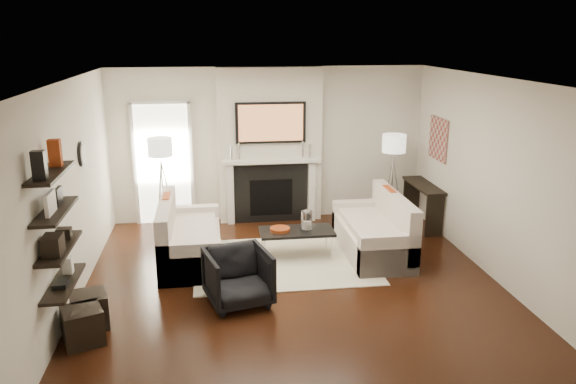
{
  "coord_description": "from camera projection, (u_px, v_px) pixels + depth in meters",
  "views": [
    {
      "loc": [
        -1.03,
        -6.71,
        3.25
      ],
      "look_at": [
        0.0,
        0.6,
        1.15
      ],
      "focal_mm": 35.0,
      "sensor_mm": 36.0,
      "label": 1
    }
  ],
  "objects": [
    {
      "name": "room_envelope",
      "position": [
        295.0,
        190.0,
        7.05
      ],
      "size": [
        6.0,
        6.0,
        6.0
      ],
      "color": "black",
      "rests_on": "ground"
    },
    {
      "name": "chimney_breast",
      "position": [
        270.0,
        146.0,
        9.79
      ],
      "size": [
        1.8,
        0.25,
        2.7
      ],
      "primitive_type": "cube",
      "color": "silver",
      "rests_on": "floor"
    },
    {
      "name": "fireplace_surround",
      "position": [
        271.0,
        194.0,
        9.89
      ],
      "size": [
        1.3,
        0.02,
        1.04
      ],
      "primitive_type": "cube",
      "color": "black",
      "rests_on": "floor"
    },
    {
      "name": "firebox",
      "position": [
        271.0,
        197.0,
        9.9
      ],
      "size": [
        0.75,
        0.02,
        0.65
      ],
      "primitive_type": "cube",
      "color": "black",
      "rests_on": "floor"
    },
    {
      "name": "mantel_pilaster_l",
      "position": [
        230.0,
        194.0,
        9.75
      ],
      "size": [
        0.12,
        0.08,
        1.1
      ],
      "primitive_type": "cube",
      "color": "white",
      "rests_on": "floor"
    },
    {
      "name": "mantel_pilaster_r",
      "position": [
        312.0,
        191.0,
        9.95
      ],
      "size": [
        0.12,
        0.08,
        1.1
      ],
      "primitive_type": "cube",
      "color": "white",
      "rests_on": "floor"
    },
    {
      "name": "mantel_shelf",
      "position": [
        271.0,
        161.0,
        9.68
      ],
      "size": [
        1.7,
        0.18,
        0.07
      ],
      "primitive_type": "cube",
      "color": "white",
      "rests_on": "chimney_breast"
    },
    {
      "name": "tv_body",
      "position": [
        271.0,
        123.0,
        9.52
      ],
      "size": [
        1.2,
        0.06,
        0.7
      ],
      "primitive_type": "cube",
      "color": "black",
      "rests_on": "chimney_breast"
    },
    {
      "name": "tv_screen",
      "position": [
        271.0,
        123.0,
        9.49
      ],
      "size": [
        1.1,
        0.0,
        0.62
      ],
      "primitive_type": "cube",
      "color": "#BF723F",
      "rests_on": "tv_body"
    },
    {
      "name": "candlestick_l_tall",
      "position": [
        239.0,
        151.0,
        9.56
      ],
      "size": [
        0.04,
        0.04,
        0.3
      ],
      "primitive_type": "cylinder",
      "color": "silver",
      "rests_on": "mantel_shelf"
    },
    {
      "name": "candlestick_l_short",
      "position": [
        231.0,
        153.0,
        9.55
      ],
      "size": [
        0.04,
        0.04,
        0.24
      ],
      "primitive_type": "cylinder",
      "color": "silver",
      "rests_on": "mantel_shelf"
    },
    {
      "name": "candlestick_r_tall",
      "position": [
        303.0,
        149.0,
        9.71
      ],
      "size": [
        0.04,
        0.04,
        0.3
      ],
      "primitive_type": "cylinder",
      "color": "silver",
      "rests_on": "mantel_shelf"
    },
    {
      "name": "candlestick_r_short",
      "position": [
        310.0,
        151.0,
        9.73
      ],
      "size": [
        0.04,
        0.04,
        0.24
      ],
      "primitive_type": "cylinder",
      "color": "silver",
      "rests_on": "mantel_shelf"
    },
    {
      "name": "hallway_panel",
      "position": [
        163.0,
        164.0,
        9.72
      ],
      "size": [
        0.9,
        0.02,
        2.1
      ],
      "primitive_type": "cube",
      "color": "white",
      "rests_on": "floor"
    },
    {
      "name": "door_trim_l",
      "position": [
        135.0,
        166.0,
        9.64
      ],
      "size": [
        0.06,
        0.06,
        2.16
      ],
      "primitive_type": "cube",
      "color": "white",
      "rests_on": "floor"
    },
    {
      "name": "door_trim_r",
      "position": [
        191.0,
        164.0,
        9.77
      ],
      "size": [
        0.06,
        0.06,
        2.16
      ],
      "primitive_type": "cube",
      "color": "white",
      "rests_on": "floor"
    },
    {
      "name": "door_trim_top",
      "position": [
        159.0,
        102.0,
        9.41
      ],
      "size": [
        1.02,
        0.06,
        0.06
      ],
      "primitive_type": "cube",
      "color": "white",
      "rests_on": "wall_back"
    },
    {
      "name": "rug",
      "position": [
        284.0,
        261.0,
        8.26
      ],
      "size": [
        2.6,
        2.0,
        0.01
      ],
      "primitive_type": "cube",
      "color": "beige",
      "rests_on": "floor"
    },
    {
      "name": "loveseat_left_base",
      "position": [
        191.0,
        248.0,
        8.24
      ],
      "size": [
        0.85,
        1.8,
        0.42
      ],
      "primitive_type": "cube",
      "color": "beige",
      "rests_on": "floor"
    },
    {
      "name": "loveseat_left_back",
      "position": [
        167.0,
        228.0,
        8.1
      ],
      "size": [
        0.18,
        1.8,
        0.8
      ],
      "primitive_type": "cube",
      "color": "beige",
      "rests_on": "floor"
    },
    {
      "name": "loveseat_left_arm_n",
      "position": [
        189.0,
        264.0,
        7.44
      ],
      "size": [
        0.85,
        0.18,
        0.6
      ],
      "primitive_type": "cube",
      "color": "beige",
      "rests_on": "floor"
    },
    {
      "name": "loveseat_left_arm_s",
      "position": [
        192.0,
        224.0,
        8.98
      ],
      "size": [
        0.85,
        0.18,
        0.6
      ],
      "primitive_type": "cube",
      "color": "beige",
      "rests_on": "floor"
    },
    {
      "name": "loveseat_left_cushion",
      "position": [
        194.0,
        231.0,
        8.17
      ],
      "size": [
        0.63,
        1.44,
        0.1
      ],
      "primitive_type": "cube",
      "color": "beige",
      "rests_on": "loveseat_left_base"
    },
    {
      "name": "pillow_left_orange",
      "position": [
        167.0,
        209.0,
        8.33
      ],
      "size": [
        0.1,
        0.42,
        0.42
      ],
      "primitive_type": "cube",
      "color": "#A33A14",
      "rests_on": "loveseat_left_cushion"
    },
    {
      "name": "pillow_left_charcoal",
      "position": [
        165.0,
        222.0,
        7.77
      ],
      "size": [
        0.1,
        0.4,
        0.4
      ],
      "primitive_type": "cube",
      "color": "black",
      "rests_on": "loveseat_left_cushion"
    },
    {
      "name": "loveseat_right_base",
      "position": [
        372.0,
        241.0,
        8.52
      ],
      "size": [
        0.85,
        1.8,
        0.42
      ],
      "primitive_type": "cube",
      "color": "beige",
      "rests_on": "floor"
    },
    {
      "name": "loveseat_right_back",
      "position": [
        394.0,
        220.0,
        8.47
      ],
      "size": [
        0.18,
        1.8,
        0.8
      ],
      "primitive_type": "cube",
      "color": "beige",
      "rests_on": "floor"
    },
    {
      "name": "loveseat_right_arm_n",
      "position": [
        389.0,
        255.0,
        7.72
      ],
      "size": [
        0.85,
        0.18,
        0.6
      ],
      "primitive_type": "cube",
      "color": "beige",
      "rests_on": "floor"
    },
    {
      "name": "loveseat_right_arm_s",
      "position": [
        358.0,
        218.0,
        9.26
      ],
      "size": [
        0.85,
        0.18,
        0.6
      ],
      "primitive_type": "cube",
      "color": "beige",
      "rests_on": "floor"
    },
    {
      "name": "loveseat_right_cushion",
      "position": [
        369.0,
        225.0,
        8.44
      ],
      "size": [
        0.63,
        1.44,
        0.1
      ],
      "primitive_type": "cube",
      "color": "beige",
      "rests_on": "loveseat_right_base"
    },
    {
      "name": "pillow_right_orange",
      "position": [
        389.0,
        201.0,
        8.7
      ],
      "size": [
        0.1,
        0.42,
        0.42
      ],
      "primitive_type": "cube",
      "color": "#A33A14",
      "rests_on": "loveseat_right_cushion"
    },
    {
      "name": "pillow_right_charcoal",
      "position": [
        402.0,
        214.0,
        8.14
      ],
      "size": [
        0.1,
        0.4,
        0.4
      ],
      "primitive_type": "cube",
      "color": "black",
      "rests_on": "loveseat_right_cushion"
    },
    {
      "name": "coffee_table",
      "position": [
        297.0,
        231.0,
        8.35
      ],
      "size": [
        1.1,
        0.55,
        0.04
      ],
      "primitive_type": "cube",
      "color": "black",
      "rests_on": "floor"
    },
    {
      "name": "coffee_leg_nw",
      "position": [
        265.0,
        252.0,
        8.13
      ],
      "size": [
        0.02,
        0.02,
        0.38
      ],
      "primitive_type": "cylinder",
      "color": "silver",
      "rests_on": "floor"
    },
    {
      "name": "coffee_leg_ne",
      "position": [
        332.0,
        248.0,
        8.27
      ],
      "size": [
        0.02,
        0.02,
        0.38
      ],
      "primitive_type": "cylinder",
      "color": "silver",
      "rests_on": "floor"
    },
    {
      "name": "coffee_leg_sw",
      "position": [
        262.0,
        241.0,
        8.55
      ],
      "size": [
        0.02,
        0.02,
        0.38
      ],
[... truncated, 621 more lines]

